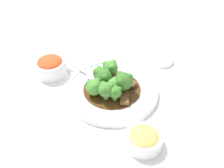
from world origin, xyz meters
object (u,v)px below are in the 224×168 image
(broccoli_floret_0, at_px, (115,92))
(broccoli_floret_2, at_px, (99,72))
(serving_spoon, at_px, (89,74))
(main_plate, at_px, (112,90))
(broccoli_floret_7, at_px, (110,67))
(beef_strip_2, at_px, (124,98))
(broccoli_floret_5, at_px, (114,85))
(side_bowl_appetizer, at_px, (144,139))
(broccoli_floret_6, at_px, (124,81))
(broccoli_floret_1, at_px, (104,77))
(broccoli_floret_3, at_px, (106,90))
(sauce_dish, at_px, (163,61))
(beef_strip_1, at_px, (125,81))
(side_bowl_kimchi, at_px, (51,66))
(beef_strip_0, at_px, (94,84))
(broccoli_floret_4, at_px, (94,87))

(broccoli_floret_0, height_order, broccoli_floret_2, broccoli_floret_0)
(broccoli_floret_0, bearing_deg, serving_spoon, -0.32)
(main_plate, distance_m, broccoli_floret_7, 0.07)
(broccoli_floret_0, bearing_deg, beef_strip_2, -122.41)
(broccoli_floret_5, height_order, side_bowl_appetizer, broccoli_floret_5)
(broccoli_floret_0, distance_m, broccoli_floret_6, 0.04)
(broccoli_floret_1, height_order, serving_spoon, broccoli_floret_1)
(broccoli_floret_3, distance_m, sauce_dish, 0.28)
(broccoli_floret_1, bearing_deg, sauce_dish, -92.02)
(broccoli_floret_0, relative_size, broccoli_floret_7, 0.88)
(beef_strip_1, distance_m, broccoli_floret_0, 0.08)
(side_bowl_kimchi, bearing_deg, beef_strip_2, -158.18)
(beef_strip_0, xyz_separation_m, broccoli_floret_2, (0.01, -0.03, 0.02))
(broccoli_floret_3, relative_size, serving_spoon, 0.24)
(broccoli_floret_0, distance_m, side_bowl_appetizer, 0.15)
(broccoli_floret_4, relative_size, side_bowl_appetizer, 0.53)
(beef_strip_0, bearing_deg, side_bowl_appetizer, 176.31)
(beef_strip_2, xyz_separation_m, broccoli_floret_4, (0.07, 0.05, 0.02))
(main_plate, distance_m, sauce_dish, 0.23)
(broccoli_floret_1, relative_size, side_bowl_kimchi, 0.54)
(broccoli_floret_1, distance_m, side_bowl_appetizer, 0.22)
(main_plate, bearing_deg, broccoli_floret_2, 7.16)
(broccoli_floret_7, bearing_deg, broccoli_floret_4, 114.20)
(broccoli_floret_1, height_order, side_bowl_appetizer, broccoli_floret_1)
(broccoli_floret_1, distance_m, broccoli_floret_5, 0.04)
(broccoli_floret_1, height_order, broccoli_floret_6, broccoli_floret_6)
(broccoli_floret_3, xyz_separation_m, broccoli_floret_6, (-0.00, -0.06, 0.00))
(beef_strip_1, distance_m, broccoli_floret_6, 0.05)
(main_plate, distance_m, side_bowl_kimchi, 0.22)
(broccoli_floret_3, bearing_deg, beef_strip_1, -77.07)
(beef_strip_0, bearing_deg, beef_strip_1, -120.25)
(beef_strip_0, height_order, serving_spoon, serving_spoon)
(beef_strip_2, xyz_separation_m, broccoli_floret_0, (0.01, 0.02, 0.02))
(main_plate, relative_size, broccoli_floret_3, 5.06)
(broccoli_floret_0, relative_size, side_bowl_appetizer, 0.50)
(broccoli_floret_2, bearing_deg, serving_spoon, 25.37)
(serving_spoon, bearing_deg, broccoli_floret_3, 170.90)
(broccoli_floret_0, distance_m, broccoli_floret_7, 0.11)
(beef_strip_2, height_order, broccoli_floret_3, broccoli_floret_3)
(broccoli_floret_7, xyz_separation_m, side_bowl_kimchi, (0.14, 0.13, -0.02))
(beef_strip_2, xyz_separation_m, side_bowl_appetizer, (-0.14, 0.05, -0.00))
(beef_strip_1, relative_size, serving_spoon, 0.33)
(beef_strip_2, bearing_deg, beef_strip_1, -40.58)
(side_bowl_appetizer, bearing_deg, sauce_dish, -53.13)
(beef_strip_2, distance_m, broccoli_floret_4, 0.09)
(broccoli_floret_0, bearing_deg, broccoli_floret_2, -8.98)
(broccoli_floret_6, height_order, serving_spoon, broccoli_floret_6)
(broccoli_floret_3, bearing_deg, beef_strip_0, -3.31)
(broccoli_floret_0, height_order, broccoli_floret_5, broccoli_floret_5)
(beef_strip_1, bearing_deg, broccoli_floret_5, 105.48)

